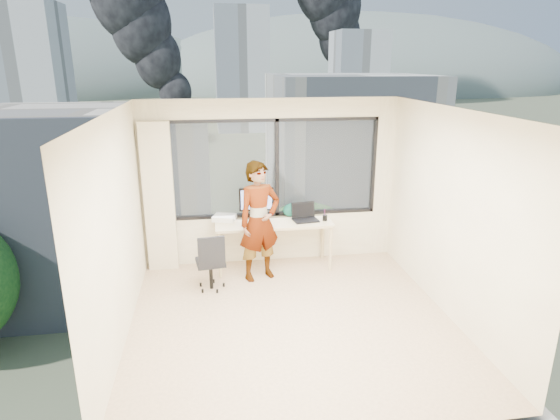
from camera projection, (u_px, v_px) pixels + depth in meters
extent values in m
cube|color=#D2B189|center=(292.00, 320.00, 5.96)|extent=(4.00, 4.00, 0.01)
cube|color=white|center=(294.00, 111.00, 5.18)|extent=(4.00, 4.00, 0.01)
cube|color=beige|center=(337.00, 306.00, 3.69)|extent=(4.00, 0.01, 2.60)
cube|color=beige|center=(117.00, 232.00, 5.29)|extent=(0.01, 4.00, 2.60)
cube|color=beige|center=(451.00, 215.00, 5.86)|extent=(0.01, 4.00, 2.60)
cube|color=beige|center=(159.00, 198.00, 7.15)|extent=(0.45, 0.14, 2.30)
cube|color=#D2BA8D|center=(274.00, 245.00, 7.42)|extent=(1.80, 0.60, 0.75)
imported|color=#2D2D33|center=(259.00, 221.00, 6.90)|extent=(0.76, 0.63, 1.78)
cube|color=white|center=(225.00, 218.00, 7.38)|extent=(0.40, 0.37, 0.08)
cube|color=black|center=(264.00, 224.00, 7.19)|extent=(0.12, 0.07, 0.01)
cylinder|color=black|center=(325.00, 218.00, 7.36)|extent=(0.08, 0.08, 0.09)
ellipsoid|color=#0B463D|center=(292.00, 210.00, 7.53)|extent=(0.30, 0.18, 0.22)
cube|color=#515B3D|center=(212.00, 130.00, 123.37)|extent=(400.00, 400.00, 0.04)
cube|color=beige|center=(102.00, 204.00, 35.09)|extent=(16.00, 12.00, 14.00)
cube|color=white|center=(346.00, 161.00, 45.31)|extent=(14.00, 13.00, 16.00)
cube|color=silver|center=(27.00, 79.00, 90.62)|extent=(14.00, 14.00, 28.00)
cube|color=silver|center=(242.00, 70.00, 120.01)|extent=(13.00, 13.00, 30.00)
cube|color=silver|center=(358.00, 76.00, 144.72)|extent=(15.00, 15.00, 26.00)
cube|color=silver|center=(5.00, 83.00, 139.86)|extent=(16.00, 14.00, 22.00)
ellipsoid|color=slate|center=(14.00, 90.00, 295.02)|extent=(288.00, 216.00, 90.00)
ellipsoid|color=slate|center=(354.00, 88.00, 326.24)|extent=(300.00, 220.00, 96.00)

